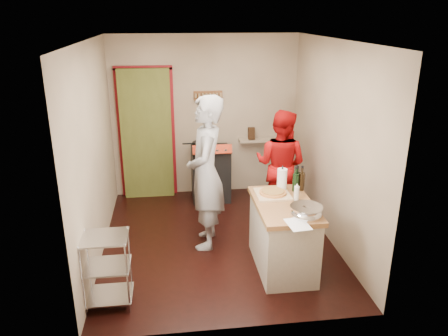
{
  "coord_description": "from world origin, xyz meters",
  "views": [
    {
      "loc": [
        -0.57,
        -5.19,
        2.91
      ],
      "look_at": [
        0.09,
        0.0,
        1.03
      ],
      "focal_mm": 35.0,
      "sensor_mm": 36.0,
      "label": 1
    }
  ],
  "objects": [
    {
      "name": "island",
      "position": [
        0.7,
        -0.74,
        0.45
      ],
      "size": [
        0.67,
        1.25,
        1.15
      ],
      "color": "beige",
      "rests_on": "ground"
    },
    {
      "name": "person_red",
      "position": [
        1.0,
        0.66,
        0.81
      ],
      "size": [
        1.0,
        0.95,
        1.62
      ],
      "primitive_type": "imported",
      "rotation": [
        0.0,
        0.0,
        2.53
      ],
      "color": "#B50C0D",
      "rests_on": "ground"
    },
    {
      "name": "floor",
      "position": [
        0.0,
        0.0,
        0.0
      ],
      "size": [
        3.5,
        3.5,
        0.0
      ],
      "primitive_type": "plane",
      "color": "black",
      "rests_on": "ground"
    },
    {
      "name": "wire_shelving",
      "position": [
        -1.28,
        -1.2,
        0.44
      ],
      "size": [
        0.48,
        0.4,
        0.8
      ],
      "color": "silver",
      "rests_on": "ground"
    },
    {
      "name": "ceiling",
      "position": [
        0.0,
        0.0,
        2.61
      ],
      "size": [
        3.0,
        3.5,
        0.02
      ],
      "primitive_type": "cube",
      "color": "white",
      "rests_on": "back_wall"
    },
    {
      "name": "stove",
      "position": [
        0.05,
        1.42,
        0.45
      ],
      "size": [
        0.6,
        0.63,
        1.0
      ],
      "color": "black",
      "rests_on": "ground"
    },
    {
      "name": "person_stripe",
      "position": [
        -0.15,
        -0.06,
        0.99
      ],
      "size": [
        0.57,
        0.78,
        1.98
      ],
      "primitive_type": "imported",
      "rotation": [
        0.0,
        0.0,
        -1.7
      ],
      "color": "#B6B6BB",
      "rests_on": "ground"
    },
    {
      "name": "back_wall",
      "position": [
        -0.64,
        1.78,
        1.13
      ],
      "size": [
        3.0,
        0.44,
        2.6
      ],
      "color": "tan",
      "rests_on": "ground"
    },
    {
      "name": "left_wall",
      "position": [
        -1.5,
        0.0,
        1.3
      ],
      "size": [
        0.04,
        3.5,
        2.6
      ],
      "primitive_type": "cube",
      "color": "tan",
      "rests_on": "ground"
    },
    {
      "name": "right_wall",
      "position": [
        1.5,
        0.0,
        1.3
      ],
      "size": [
        0.04,
        3.5,
        2.6
      ],
      "primitive_type": "cube",
      "color": "tan",
      "rests_on": "ground"
    }
  ]
}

